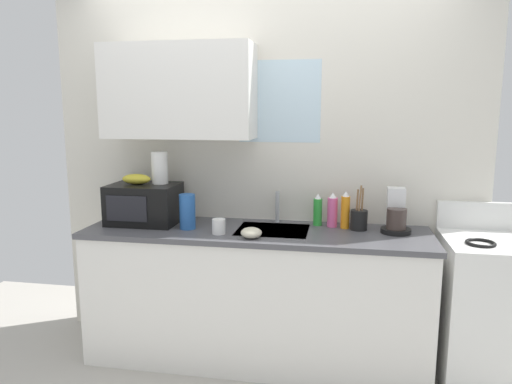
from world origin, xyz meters
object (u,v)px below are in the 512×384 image
object	(u,v)px
stove_range	(491,310)
dish_soap_bottle_orange	(345,211)
coffee_maker	(396,216)
dish_soap_bottle_pink	(332,211)
cereal_canister	(187,212)
mug_white	(219,226)
paper_towel_roll	(160,168)
microwave	(144,204)
banana_bunch	(136,179)
small_bowl	(251,233)
utensil_crock	(359,219)
dish_soap_bottle_green	(318,210)

from	to	relation	value
stove_range	dish_soap_bottle_orange	size ratio (longest dim) A/B	4.35
coffee_maker	dish_soap_bottle_pink	size ratio (longest dim) A/B	1.21
stove_range	dish_soap_bottle_orange	distance (m)	1.07
dish_soap_bottle_pink	cereal_canister	world-z (taller)	dish_soap_bottle_pink
cereal_canister	stove_range	bearing A→B (deg)	1.60
cereal_canister	mug_white	bearing A→B (deg)	-21.05
paper_towel_roll	microwave	bearing A→B (deg)	-152.83
banana_bunch	small_bowl	size ratio (longest dim) A/B	1.54
utensil_crock	coffee_maker	bearing A→B (deg)	-2.85
cereal_canister	microwave	bearing A→B (deg)	163.87
stove_range	dish_soap_bottle_pink	size ratio (longest dim) A/B	4.68
microwave	dish_soap_bottle_green	size ratio (longest dim) A/B	2.12
coffee_maker	mug_white	world-z (taller)	coffee_maker
microwave	dish_soap_bottle_orange	distance (m)	1.36
dish_soap_bottle_green	small_bowl	bearing A→B (deg)	-133.80
dish_soap_bottle_orange	small_bowl	size ratio (longest dim) A/B	1.91
mug_white	dish_soap_bottle_pink	bearing A→B (deg)	24.22
dish_soap_bottle_green	coffee_maker	bearing A→B (deg)	-9.97
stove_range	small_bowl	distance (m)	1.55
microwave	utensil_crock	bearing A→B (deg)	2.83
paper_towel_roll	mug_white	bearing A→B (deg)	-26.86
utensil_crock	small_bowl	bearing A→B (deg)	-153.81
dish_soap_bottle_green	utensil_crock	xyz separation A→B (m)	(0.27, -0.08, -0.03)
stove_range	dish_soap_bottle_green	xyz separation A→B (m)	(-1.08, 0.19, 0.54)
microwave	cereal_canister	distance (m)	0.35
paper_towel_roll	cereal_canister	size ratio (longest dim) A/B	0.96
dish_soap_bottle_orange	mug_white	distance (m)	0.84
dish_soap_bottle_pink	small_bowl	size ratio (longest dim) A/B	1.78
banana_bunch	cereal_canister	distance (m)	0.45
paper_towel_roll	small_bowl	bearing A→B (deg)	-23.38
banana_bunch	mug_white	world-z (taller)	banana_bunch
coffee_maker	dish_soap_bottle_pink	xyz separation A→B (m)	(-0.40, 0.07, 0.00)
banana_bunch	dish_soap_bottle_green	world-z (taller)	banana_bunch
microwave	mug_white	size ratio (longest dim) A/B	4.84
stove_range	microwave	xyz separation A→B (m)	(-2.25, 0.04, 0.58)
microwave	dish_soap_bottle_orange	bearing A→B (deg)	4.18
coffee_maker	small_bowl	size ratio (longest dim) A/B	2.15
dish_soap_bottle_pink	mug_white	world-z (taller)	dish_soap_bottle_pink
banana_bunch	utensil_crock	world-z (taller)	banana_bunch
stove_range	utensil_crock	size ratio (longest dim) A/B	3.63
utensil_crock	stove_range	bearing A→B (deg)	-8.17
dish_soap_bottle_pink	paper_towel_roll	bearing A→B (deg)	-176.38
paper_towel_roll	dish_soap_bottle_green	xyz separation A→B (m)	(1.07, 0.10, -0.28)
paper_towel_roll	small_bowl	xyz separation A→B (m)	(0.69, -0.30, -0.35)
paper_towel_roll	small_bowl	world-z (taller)	paper_towel_roll
utensil_crock	banana_bunch	bearing A→B (deg)	-177.33
paper_towel_roll	mug_white	size ratio (longest dim) A/B	2.32
banana_bunch	mug_white	distance (m)	0.70
stove_range	coffee_maker	xyz separation A→B (m)	(-0.58, 0.10, 0.55)
cereal_canister	mug_white	world-z (taller)	cereal_canister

